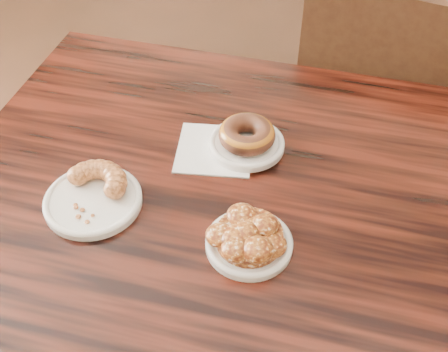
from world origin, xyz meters
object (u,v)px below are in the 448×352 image
at_px(cafe_table, 204,320).
at_px(cruller_fragment, 91,192).
at_px(apple_fritter, 249,235).
at_px(glazed_donut, 247,134).
at_px(chair_far, 386,108).

distance_m(cafe_table, cruller_fragment, 0.44).
height_order(cafe_table, cruller_fragment, cruller_fragment).
bearing_deg(apple_fritter, cruller_fragment, -173.77).
bearing_deg(cafe_table, glazed_donut, 74.69).
xyz_separation_m(chair_far, cruller_fragment, (-0.36, -0.89, 0.33)).
distance_m(glazed_donut, cruller_fragment, 0.31).
xyz_separation_m(glazed_donut, apple_fritter, (0.10, -0.22, -0.00)).
bearing_deg(glazed_donut, cruller_fragment, -126.46).
distance_m(apple_fritter, cruller_fragment, 0.28).
xyz_separation_m(cafe_table, cruller_fragment, (-0.17, -0.07, 0.40)).
height_order(apple_fritter, cruller_fragment, same).
relative_size(chair_far, glazed_donut, 8.37).
relative_size(cafe_table, chair_far, 1.05).
bearing_deg(chair_far, cruller_fragment, 67.75).
relative_size(glazed_donut, cruller_fragment, 0.85).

